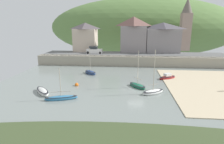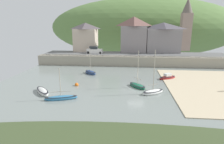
{
  "view_description": "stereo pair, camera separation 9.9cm",
  "coord_description": "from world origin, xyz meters",
  "px_view_note": "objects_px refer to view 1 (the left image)",
  "views": [
    {
      "loc": [
        -1.37,
        -27.84,
        9.84
      ],
      "look_at": [
        -4.16,
        2.89,
        1.94
      ],
      "focal_mm": 29.63,
      "sensor_mm": 36.0,
      "label": 1
    },
    {
      "loc": [
        -1.27,
        -27.83,
        9.84
      ],
      "look_at": [
        -4.16,
        2.89,
        1.94
      ],
      "focal_mm": 29.63,
      "sensor_mm": 36.0,
      "label": 2
    }
  ],
  "objects_px": {
    "sailboat_white_hull": "(61,98)",
    "fishing_boat_green": "(137,86)",
    "waterfront_building_centre": "(133,34)",
    "sailboat_far_left": "(90,72)",
    "rowboat_small_beached": "(153,92)",
    "waterfront_building_left": "(85,37)",
    "waterfront_building_right": "(163,37)",
    "motorboat_with_cabin": "(43,91)",
    "parked_car_near_slipway": "(94,50)",
    "mooring_buoy": "(77,85)",
    "sailboat_blue_trim": "(167,77)",
    "church_with_spire": "(186,24)"
  },
  "relations": [
    {
      "from": "waterfront_building_right",
      "to": "sailboat_white_hull",
      "type": "xyz_separation_m",
      "value": [
        -18.22,
        -30.44,
        -6.24
      ]
    },
    {
      "from": "rowboat_small_beached",
      "to": "fishing_boat_green",
      "type": "distance_m",
      "value": 3.43
    },
    {
      "from": "fishing_boat_green",
      "to": "motorboat_with_cabin",
      "type": "distance_m",
      "value": 14.65
    },
    {
      "from": "sailboat_far_left",
      "to": "mooring_buoy",
      "type": "xyz_separation_m",
      "value": [
        -0.71,
        -7.78,
        -0.12
      ]
    },
    {
      "from": "waterfront_building_left",
      "to": "waterfront_building_centre",
      "type": "relative_size",
      "value": 0.83
    },
    {
      "from": "waterfront_building_centre",
      "to": "rowboat_small_beached",
      "type": "distance_m",
      "value": 28.05
    },
    {
      "from": "waterfront_building_left",
      "to": "fishing_boat_green",
      "type": "relative_size",
      "value": 1.3
    },
    {
      "from": "sailboat_white_hull",
      "to": "parked_car_near_slipway",
      "type": "bearing_deg",
      "value": 73.63
    },
    {
      "from": "rowboat_small_beached",
      "to": "motorboat_with_cabin",
      "type": "bearing_deg",
      "value": 153.38
    },
    {
      "from": "waterfront_building_centre",
      "to": "mooring_buoy",
      "type": "bearing_deg",
      "value": -111.56
    },
    {
      "from": "fishing_boat_green",
      "to": "parked_car_near_slipway",
      "type": "bearing_deg",
      "value": 169.35
    },
    {
      "from": "waterfront_building_centre",
      "to": "sailboat_white_hull",
      "type": "bearing_deg",
      "value": -108.41
    },
    {
      "from": "waterfront_building_left",
      "to": "sailboat_far_left",
      "type": "height_order",
      "value": "waterfront_building_left"
    },
    {
      "from": "waterfront_building_centre",
      "to": "parked_car_near_slipway",
      "type": "distance_m",
      "value": 12.0
    },
    {
      "from": "sailboat_far_left",
      "to": "sailboat_white_hull",
      "type": "xyz_separation_m",
      "value": [
        -1.16,
        -13.73,
        -0.05
      ]
    },
    {
      "from": "sailboat_white_hull",
      "to": "sailboat_blue_trim",
      "type": "relative_size",
      "value": 1.25
    },
    {
      "from": "church_with_spire",
      "to": "sailboat_white_hull",
      "type": "height_order",
      "value": "church_with_spire"
    },
    {
      "from": "waterfront_building_centre",
      "to": "rowboat_small_beached",
      "type": "bearing_deg",
      "value": -84.68
    },
    {
      "from": "waterfront_building_left",
      "to": "mooring_buoy",
      "type": "bearing_deg",
      "value": -80.73
    },
    {
      "from": "waterfront_building_right",
      "to": "parked_car_near_slipway",
      "type": "xyz_separation_m",
      "value": [
        -18.42,
        -4.5,
        -3.29
      ]
    },
    {
      "from": "parked_car_near_slipway",
      "to": "waterfront_building_centre",
      "type": "bearing_deg",
      "value": 25.32
    },
    {
      "from": "fishing_boat_green",
      "to": "mooring_buoy",
      "type": "distance_m",
      "value": 10.03
    },
    {
      "from": "rowboat_small_beached",
      "to": "waterfront_building_left",
      "type": "bearing_deg",
      "value": 89.69
    },
    {
      "from": "waterfront_building_left",
      "to": "rowboat_small_beached",
      "type": "bearing_deg",
      "value": -59.07
    },
    {
      "from": "waterfront_building_right",
      "to": "fishing_boat_green",
      "type": "xyz_separation_m",
      "value": [
        -7.73,
        -24.38,
        -6.22
      ]
    },
    {
      "from": "waterfront_building_right",
      "to": "sailboat_far_left",
      "type": "xyz_separation_m",
      "value": [
        -17.05,
        -16.71,
        -6.19
      ]
    },
    {
      "from": "sailboat_blue_trim",
      "to": "mooring_buoy",
      "type": "relative_size",
      "value": 5.92
    },
    {
      "from": "rowboat_small_beached",
      "to": "sailboat_blue_trim",
      "type": "bearing_deg",
      "value": 34.49
    },
    {
      "from": "waterfront_building_right",
      "to": "sailboat_blue_trim",
      "type": "distance_m",
      "value": 20.05
    },
    {
      "from": "sailboat_white_hull",
      "to": "fishing_boat_green",
      "type": "distance_m",
      "value": 12.11
    },
    {
      "from": "motorboat_with_cabin",
      "to": "rowboat_small_beached",
      "type": "bearing_deg",
      "value": 53.4
    },
    {
      "from": "waterfront_building_centre",
      "to": "church_with_spire",
      "type": "xyz_separation_m",
      "value": [
        15.15,
        4.0,
        2.76
      ]
    },
    {
      "from": "waterfront_building_centre",
      "to": "motorboat_with_cabin",
      "type": "relative_size",
      "value": 2.48
    },
    {
      "from": "waterfront_building_right",
      "to": "church_with_spire",
      "type": "xyz_separation_m",
      "value": [
        7.07,
        4.0,
        3.59
      ]
    },
    {
      "from": "sailboat_white_hull",
      "to": "waterfront_building_centre",
      "type": "bearing_deg",
      "value": 54.77
    },
    {
      "from": "motorboat_with_cabin",
      "to": "waterfront_building_right",
      "type": "bearing_deg",
      "value": 101.18
    },
    {
      "from": "waterfront_building_right",
      "to": "motorboat_with_cabin",
      "type": "distance_m",
      "value": 36.32
    },
    {
      "from": "rowboat_small_beached",
      "to": "sailboat_white_hull",
      "type": "xyz_separation_m",
      "value": [
        -12.65,
        -3.41,
        -0.03
      ]
    },
    {
      "from": "waterfront_building_right",
      "to": "parked_car_near_slipway",
      "type": "bearing_deg",
      "value": -166.27
    },
    {
      "from": "sailboat_blue_trim",
      "to": "fishing_boat_green",
      "type": "xyz_separation_m",
      "value": [
        -5.8,
        -5.4,
        -0.03
      ]
    },
    {
      "from": "waterfront_building_left",
      "to": "waterfront_building_centre",
      "type": "distance_m",
      "value": 13.7
    },
    {
      "from": "sailboat_white_hull",
      "to": "waterfront_building_right",
      "type": "bearing_deg",
      "value": 42.28
    },
    {
      "from": "waterfront_building_centre",
      "to": "sailboat_far_left",
      "type": "xyz_separation_m",
      "value": [
        -8.97,
        -16.71,
        -7.02
      ]
    },
    {
      "from": "sailboat_white_hull",
      "to": "motorboat_with_cabin",
      "type": "bearing_deg",
      "value": 133.09
    },
    {
      "from": "waterfront_building_left",
      "to": "fishing_boat_green",
      "type": "height_order",
      "value": "waterfront_building_left"
    },
    {
      "from": "waterfront_building_left",
      "to": "sailboat_blue_trim",
      "type": "bearing_deg",
      "value": -43.74
    },
    {
      "from": "sailboat_blue_trim",
      "to": "motorboat_with_cabin",
      "type": "bearing_deg",
      "value": 175.04
    },
    {
      "from": "fishing_boat_green",
      "to": "motorboat_with_cabin",
      "type": "xyz_separation_m",
      "value": [
        -14.1,
        -3.97,
        -0.0
      ]
    },
    {
      "from": "waterfront_building_right",
      "to": "mooring_buoy",
      "type": "bearing_deg",
      "value": -125.95
    },
    {
      "from": "waterfront_building_centre",
      "to": "waterfront_building_right",
      "type": "distance_m",
      "value": 8.13
    }
  ]
}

